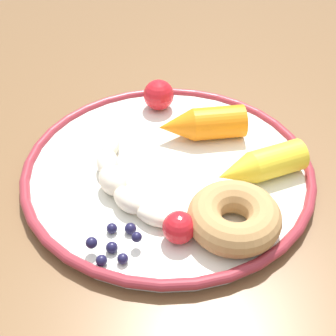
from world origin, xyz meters
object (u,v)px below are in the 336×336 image
carrot_yellow (260,165)px  donut (234,218)px  tomato_mid (179,227)px  tomato_near (159,95)px  plate (168,170)px  dining_table (201,219)px  banana (119,180)px  carrot_orange (202,124)px  blueberry_pile (115,243)px

carrot_yellow → donut: carrot_yellow is taller
donut → tomato_mid: 0.06m
tomato_near → tomato_mid: size_ratio=1.24×
plate → carrot_yellow: carrot_yellow is taller
dining_table → banana: size_ratio=6.90×
donut → dining_table: bearing=2.8°
plate → carrot_orange: size_ratio=3.17×
carrot_orange → donut: carrot_orange is taller
dining_table → plate: plate is taller
carrot_yellow → tomato_mid: 0.13m
plate → banana: banana is taller
carrot_orange → blueberry_pile: (-0.16, 0.12, -0.01)m
carrot_orange → tomato_mid: 0.17m
tomato_near → tomato_mid: (-0.24, 0.01, -0.00)m
plate → tomato_mid: size_ratio=10.27×
donut → blueberry_pile: 0.12m
carrot_orange → carrot_yellow: bearing=-149.8°
banana → tomato_near: 0.17m
carrot_orange → blueberry_pile: bearing=143.7°
carrot_yellow → banana: bearing=87.6°
carrot_yellow → tomato_near: (0.16, 0.09, 0.00)m
carrot_orange → tomato_mid: (-0.16, 0.06, -0.00)m
dining_table → blueberry_pile: size_ratio=20.79×
dining_table → banana: (-0.03, 0.10, 0.11)m
carrot_orange → donut: size_ratio=1.13×
blueberry_pile → tomato_mid: bearing=-88.0°
carrot_orange → carrot_yellow: (-0.09, -0.05, -0.00)m
plate → blueberry_pile: (-0.11, 0.07, 0.01)m
banana → tomato_near: bearing=-23.3°
blueberry_pile → tomato_mid: tomato_mid is taller
donut → blueberry_pile: size_ratio=1.75×
donut → blueberry_pile: (-0.01, 0.12, -0.01)m
banana → blueberry_pile: bearing=172.2°
carrot_orange → donut: bearing=-179.9°
carrot_orange → tomato_mid: size_ratio=3.24×
dining_table → banana: 0.16m
banana → donut: 0.14m
tomato_near → banana: bearing=156.7°
plate → carrot_orange: 0.08m
dining_table → tomato_near: size_ratio=27.64×
tomato_near → dining_table: bearing=-162.5°
dining_table → plate: 0.11m
carrot_orange → tomato_near: bearing=30.5°
carrot_orange → blueberry_pile: carrot_orange is taller
carrot_orange → tomato_mid: bearing=160.7°
dining_table → tomato_mid: tomato_mid is taller
banana → dining_table: bearing=-73.0°
carrot_orange → dining_table: bearing=173.6°
carrot_orange → plate: bearing=136.2°
plate → tomato_mid: 0.11m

